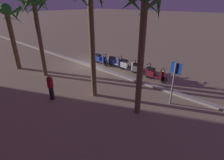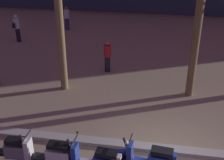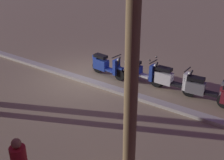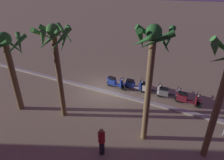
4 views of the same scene
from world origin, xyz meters
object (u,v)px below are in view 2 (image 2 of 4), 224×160
pedestrian_window_shopping (67,18)px  pedestrian_by_palm_tree (107,56)px  scooter_white_mid_rear (49,154)px  pedestrian_strolling_near_curb (17,28)px  scooter_blue_mid_centre (151,159)px  scooter_grey_last_in_row (7,149)px

pedestrian_window_shopping → pedestrian_by_palm_tree: size_ratio=1.01×
scooter_white_mid_rear → pedestrian_strolling_near_curb: pedestrian_strolling_near_curb is taller
pedestrian_strolling_near_curb → scooter_blue_mid_centre: bearing=-48.8°
scooter_white_mid_rear → pedestrian_strolling_near_curb: bearing=119.2°
scooter_white_mid_rear → pedestrian_by_palm_tree: size_ratio=1.18×
scooter_blue_mid_centre → pedestrian_strolling_near_curb: 12.70m
scooter_white_mid_rear → pedestrian_strolling_near_curb: (-5.49, 9.82, 0.40)m
pedestrian_by_palm_tree → pedestrian_window_shopping: bearing=122.8°
pedestrian_strolling_near_curb → pedestrian_by_palm_tree: bearing=-27.9°
scooter_white_mid_rear → pedestrian_by_palm_tree: bearing=86.0°
pedestrian_window_shopping → pedestrian_strolling_near_curb: pedestrian_strolling_near_curb is taller
scooter_grey_last_in_row → scooter_white_mid_rear: same height
scooter_blue_mid_centre → pedestrian_by_palm_tree: (-2.41, 6.39, 0.34)m
pedestrian_by_palm_tree → scooter_grey_last_in_row: bearing=-105.0°
scooter_white_mid_rear → pedestrian_window_shopping: (-3.30, 12.50, 0.36)m
scooter_grey_last_in_row → scooter_white_mid_rear: size_ratio=1.03×
pedestrian_window_shopping → pedestrian_strolling_near_curb: size_ratio=0.95×
scooter_blue_mid_centre → pedestrian_by_palm_tree: size_ratio=1.16×
pedestrian_strolling_near_curb → pedestrian_window_shopping: bearing=50.8°
scooter_white_mid_rear → pedestrian_strolling_near_curb: 11.26m
scooter_white_mid_rear → scooter_blue_mid_centre: size_ratio=1.01×
scooter_grey_last_in_row → scooter_blue_mid_centre: size_ratio=1.04×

